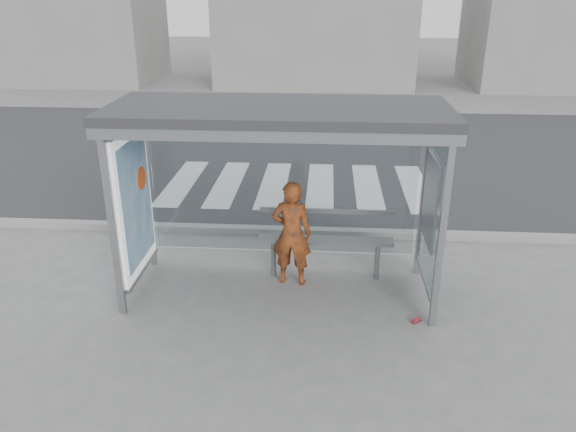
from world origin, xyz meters
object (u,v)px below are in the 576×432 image
object	(u,v)px
person	(292,233)
bench	(326,240)
soda_can	(416,320)
bus_shelter	(250,154)

from	to	relation	value
person	bench	bearing A→B (deg)	-150.13
person	bench	xyz separation A→B (m)	(0.48, 0.21, -0.18)
person	soda_can	bearing A→B (deg)	155.93
bus_shelter	bench	world-z (taller)	bus_shelter
bus_shelter	bench	bearing A→B (deg)	23.49
bench	bus_shelter	bearing A→B (deg)	-156.51
person	soda_can	world-z (taller)	person
person	bus_shelter	bearing A→B (deg)	28.53
bus_shelter	person	size ratio (longest dim) A/B	2.76
bench	soda_can	xyz separation A→B (m)	(1.18, -1.16, -0.55)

